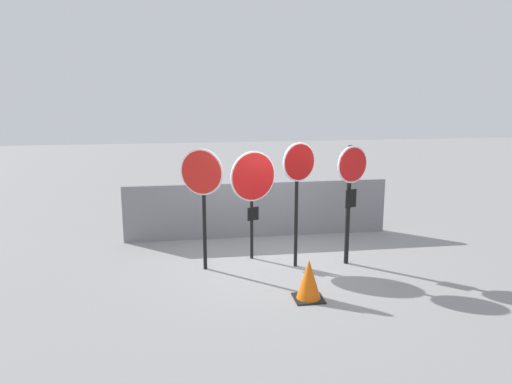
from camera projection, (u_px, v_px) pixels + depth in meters
ground_plane at (271, 262)px, 9.31m from camera, size 40.00×40.00×0.00m
fence_back at (258, 210)px, 10.76m from camera, size 5.69×0.12×1.19m
stop_sign_0 at (202, 182)px, 8.57m from camera, size 0.72×0.41×2.17m
stop_sign_1 at (253, 182)px, 9.13m from camera, size 0.87×0.37×2.06m
stop_sign_2 at (298, 175)px, 8.69m from camera, size 0.64×0.31×2.27m
stop_sign_3 at (351, 183)px, 8.88m from camera, size 0.62×0.28×2.19m
traffic_cone_0 at (309, 280)px, 7.62m from camera, size 0.45×0.45×0.63m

